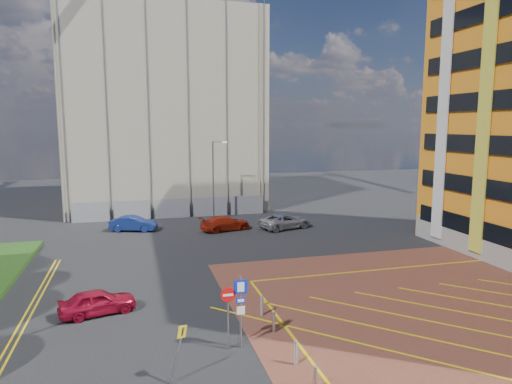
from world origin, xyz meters
name	(u,v)px	position (x,y,z in m)	size (l,w,h in m)	color
ground	(235,360)	(0.00, 0.00, 0.00)	(140.00, 140.00, 0.00)	black
lamp_back	(214,177)	(4.08, 28.00, 4.36)	(1.53, 0.16, 8.00)	#9EA0A8
sign_cluster	(236,305)	(0.30, 0.98, 1.95)	(1.17, 0.12, 3.20)	#9EA0A8
warning_sign	(179,347)	(-2.33, -1.04, 1.43)	(0.76, 0.42, 2.25)	#9EA0A8
bollard_row	(302,362)	(2.30, -1.67, 0.47)	(0.14, 11.14, 0.90)	#9EA0A8
construction_building	(163,113)	(0.00, 40.00, 11.00)	(21.20, 19.20, 22.00)	#A29C85
construction_fence	(182,208)	(1.00, 30.00, 1.00)	(21.60, 0.06, 2.00)	gray
car_red_left	(98,302)	(-5.72, 6.36, 0.64)	(1.52, 3.77, 1.28)	#A60E28
car_blue_back	(133,223)	(-3.92, 24.99, 0.69)	(1.45, 4.16, 1.37)	navy
car_red_back	(225,223)	(4.22, 23.03, 0.67)	(1.89, 4.64, 1.35)	#A11F0D
car_silver_back	(285,221)	(9.76, 22.36, 0.69)	(2.29, 4.96, 1.38)	#A6A6AD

